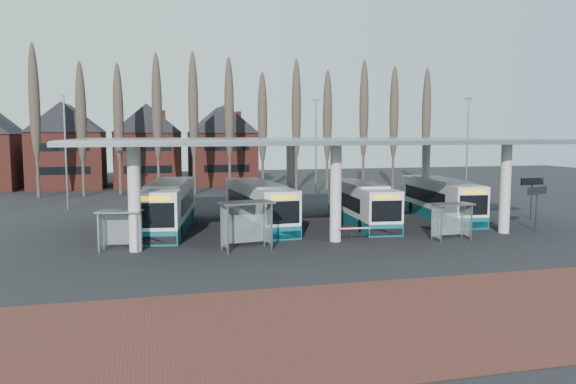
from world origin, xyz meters
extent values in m
plane|color=black|center=(0.00, 0.00, 0.00)|extent=(140.00, 140.00, 0.00)
cube|color=#512620|center=(0.00, -12.00, 0.01)|extent=(70.00, 10.00, 0.03)
cylinder|color=silver|center=(-12.00, 2.50, 3.00)|extent=(0.70, 0.70, 6.00)
cylinder|color=silver|center=(-12.00, 13.50, 3.00)|extent=(0.70, 0.70, 6.00)
cylinder|color=silver|center=(0.00, 2.50, 3.00)|extent=(0.70, 0.70, 6.00)
cylinder|color=silver|center=(0.00, 13.50, 3.00)|extent=(0.70, 0.70, 6.00)
cylinder|color=silver|center=(12.00, 2.50, 3.00)|extent=(0.70, 0.70, 6.00)
cylinder|color=silver|center=(12.00, 13.50, 3.00)|extent=(0.70, 0.70, 6.00)
cube|color=gray|center=(0.00, 8.00, 6.25)|extent=(32.00, 16.00, 0.12)
cube|color=silver|center=(0.00, 8.00, 6.32)|extent=(31.50, 15.50, 0.04)
cone|color=#473D33|center=(-22.00, 33.00, 7.25)|extent=(0.36, 0.36, 14.50)
ellipsoid|color=#473D33|center=(-22.00, 33.00, 8.99)|extent=(1.10, 1.10, 11.02)
cone|color=#473D33|center=(-18.00, 33.00, 7.25)|extent=(0.36, 0.36, 14.50)
ellipsoid|color=#473D33|center=(-18.00, 33.00, 8.99)|extent=(1.10, 1.10, 11.02)
cone|color=#473D33|center=(-14.00, 33.00, 7.25)|extent=(0.36, 0.36, 14.50)
ellipsoid|color=#473D33|center=(-14.00, 33.00, 8.99)|extent=(1.10, 1.10, 11.02)
cone|color=#473D33|center=(-10.00, 33.00, 7.25)|extent=(0.36, 0.36, 14.50)
ellipsoid|color=#473D33|center=(-10.00, 33.00, 8.99)|extent=(1.10, 1.10, 11.02)
cone|color=#473D33|center=(-6.00, 33.00, 7.25)|extent=(0.36, 0.36, 14.50)
ellipsoid|color=#473D33|center=(-6.00, 33.00, 8.99)|extent=(1.10, 1.10, 11.02)
cone|color=#473D33|center=(-2.00, 33.00, 7.25)|extent=(0.36, 0.36, 14.50)
ellipsoid|color=#473D33|center=(-2.00, 33.00, 8.99)|extent=(1.10, 1.10, 11.02)
cone|color=#473D33|center=(2.00, 33.00, 7.25)|extent=(0.36, 0.36, 14.50)
ellipsoid|color=#473D33|center=(2.00, 33.00, 8.99)|extent=(1.10, 1.10, 11.02)
cone|color=#473D33|center=(6.00, 33.00, 7.25)|extent=(0.36, 0.36, 14.50)
ellipsoid|color=#473D33|center=(6.00, 33.00, 8.99)|extent=(1.10, 1.10, 11.02)
cone|color=#473D33|center=(10.00, 33.00, 7.25)|extent=(0.36, 0.36, 14.50)
ellipsoid|color=#473D33|center=(10.00, 33.00, 8.99)|extent=(1.10, 1.10, 11.02)
cone|color=#473D33|center=(14.00, 33.00, 7.25)|extent=(0.36, 0.36, 14.50)
ellipsoid|color=#473D33|center=(14.00, 33.00, 8.99)|extent=(1.10, 1.10, 11.02)
cone|color=#473D33|center=(18.00, 33.00, 7.25)|extent=(0.36, 0.36, 14.50)
ellipsoid|color=#473D33|center=(18.00, 33.00, 8.99)|extent=(1.10, 1.10, 11.02)
cone|color=#473D33|center=(22.00, 33.00, 7.25)|extent=(0.36, 0.36, 14.50)
ellipsoid|color=#473D33|center=(22.00, 33.00, 8.99)|extent=(1.10, 1.10, 11.02)
cube|color=maroon|center=(-20.50, 44.00, 3.50)|extent=(8.00, 10.00, 7.00)
pyramid|color=black|center=(-20.50, 44.00, 10.50)|extent=(8.30, 10.30, 3.50)
cube|color=maroon|center=(-11.00, 44.00, 3.50)|extent=(8.00, 10.00, 7.00)
pyramid|color=black|center=(-11.00, 44.00, 10.50)|extent=(8.30, 10.30, 3.50)
cube|color=maroon|center=(-1.50, 44.00, 3.50)|extent=(8.00, 10.00, 7.00)
pyramid|color=black|center=(-1.50, 44.00, 10.50)|extent=(8.30, 10.30, 3.50)
cylinder|color=slate|center=(-18.00, 22.00, 5.00)|extent=(0.16, 0.16, 10.00)
cube|color=slate|center=(-18.00, 22.00, 10.10)|extent=(0.80, 0.15, 0.15)
cylinder|color=slate|center=(6.00, 26.00, 5.00)|extent=(0.16, 0.16, 10.00)
cube|color=slate|center=(6.00, 26.00, 10.10)|extent=(0.80, 0.15, 0.15)
cylinder|color=slate|center=(20.00, 20.00, 5.00)|extent=(0.16, 0.16, 10.00)
cube|color=slate|center=(20.00, 20.00, 10.10)|extent=(0.80, 0.15, 0.15)
cube|color=silver|center=(-9.83, 9.55, 1.81)|extent=(4.57, 12.30, 2.81)
cube|color=#0C535E|center=(-9.83, 9.55, 0.45)|extent=(4.59, 12.32, 0.90)
cube|color=silver|center=(-9.83, 9.55, 3.26)|extent=(3.50, 7.51, 0.18)
cube|color=black|center=(-9.75, 10.05, 1.91)|extent=(4.04, 8.99, 1.10)
cube|color=black|center=(-10.85, 3.64, 1.86)|extent=(2.23, 0.44, 1.51)
cube|color=black|center=(-8.81, 15.47, 1.91)|extent=(2.15, 0.43, 1.20)
cube|color=#F2AE0D|center=(-10.85, 3.64, 2.86)|extent=(1.77, 0.35, 0.30)
cube|color=black|center=(-10.85, 3.65, 0.35)|extent=(2.41, 0.49, 0.50)
cylinder|color=black|center=(-11.62, 5.99, 0.48)|extent=(0.44, 1.00, 0.96)
cylinder|color=black|center=(-9.34, 5.60, 0.48)|extent=(0.44, 1.00, 0.96)
cylinder|color=black|center=(-10.38, 13.21, 0.48)|extent=(0.44, 1.00, 0.96)
cylinder|color=black|center=(-8.09, 12.82, 0.48)|extent=(0.44, 1.00, 0.96)
cube|color=silver|center=(-3.47, 9.26, 1.72)|extent=(3.21, 11.63, 2.68)
cube|color=#0C535E|center=(-3.47, 9.26, 0.43)|extent=(3.23, 11.65, 0.86)
cube|color=silver|center=(-3.47, 9.26, 3.11)|extent=(2.65, 7.03, 0.17)
cube|color=black|center=(-3.50, 9.73, 1.82)|extent=(3.03, 8.42, 1.05)
cube|color=black|center=(-3.08, 3.54, 1.77)|extent=(2.15, 0.20, 1.44)
cube|color=black|center=(-3.85, 14.97, 1.82)|extent=(2.08, 0.20, 1.15)
cube|color=#F2AE0D|center=(-3.08, 3.54, 2.73)|extent=(1.71, 0.16, 0.29)
cube|color=black|center=(-3.09, 3.55, 0.34)|extent=(2.32, 0.23, 0.48)
cylinder|color=black|center=(-4.33, 5.55, 0.46)|extent=(0.33, 0.94, 0.92)
cylinder|color=black|center=(-2.12, 5.70, 0.46)|extent=(0.33, 0.94, 0.92)
cylinder|color=black|center=(-4.80, 12.53, 0.46)|extent=(0.33, 0.94, 0.92)
cylinder|color=black|center=(-2.59, 12.68, 0.46)|extent=(0.33, 0.94, 0.92)
cube|color=silver|center=(4.10, 8.48, 1.65)|extent=(3.22, 11.15, 2.57)
cube|color=#0C535E|center=(4.10, 8.48, 0.41)|extent=(3.24, 11.17, 0.82)
cube|color=silver|center=(4.10, 8.48, 2.98)|extent=(2.63, 6.75, 0.16)
cube|color=black|center=(4.14, 8.94, 1.74)|extent=(3.01, 8.08, 1.01)
cube|color=black|center=(3.66, 3.02, 1.70)|extent=(2.05, 0.22, 1.37)
cube|color=black|center=(4.55, 13.94, 1.74)|extent=(1.98, 0.22, 1.10)
cube|color=#F2AE0D|center=(3.66, 3.02, 2.61)|extent=(1.63, 0.18, 0.27)
cube|color=black|center=(3.66, 3.03, 0.32)|extent=(2.22, 0.25, 0.46)
cylinder|color=black|center=(2.77, 5.10, 0.44)|extent=(0.33, 0.90, 0.88)
cylinder|color=black|center=(4.88, 4.93, 0.44)|extent=(0.33, 0.90, 0.88)
cylinder|color=black|center=(3.31, 11.76, 0.44)|extent=(0.33, 0.90, 0.88)
cylinder|color=black|center=(5.42, 11.59, 0.44)|extent=(0.33, 0.90, 0.88)
cube|color=silver|center=(11.25, 9.63, 1.68)|extent=(3.53, 11.38, 2.61)
cube|color=#0C535E|center=(11.25, 9.63, 0.42)|extent=(3.55, 11.40, 0.84)
cube|color=silver|center=(11.25, 9.63, 3.03)|extent=(2.83, 6.91, 0.17)
cube|color=black|center=(11.30, 10.10, 1.77)|extent=(3.24, 8.27, 1.03)
cube|color=black|center=(10.67, 4.08, 1.73)|extent=(2.09, 0.27, 1.40)
cube|color=black|center=(11.83, 15.18, 1.77)|extent=(2.02, 0.27, 1.12)
cube|color=#F2AE0D|center=(10.67, 4.08, 2.66)|extent=(1.66, 0.22, 0.28)
cube|color=black|center=(10.67, 4.09, 0.33)|extent=(2.26, 0.31, 0.47)
cylinder|color=black|center=(9.81, 6.22, 0.45)|extent=(0.35, 0.92, 0.90)
cylinder|color=black|center=(11.95, 5.99, 0.45)|extent=(0.35, 0.92, 0.90)
cylinder|color=black|center=(10.52, 12.99, 0.45)|extent=(0.35, 0.92, 0.90)
cylinder|color=black|center=(12.66, 12.77, 0.45)|extent=(0.35, 0.92, 0.90)
cube|color=gray|center=(-14.00, 2.56, 1.12)|extent=(0.09, 0.09, 2.24)
cube|color=gray|center=(-11.90, 2.09, 1.12)|extent=(0.09, 0.09, 2.24)
cube|color=gray|center=(-13.78, 3.52, 1.12)|extent=(0.09, 0.09, 2.24)
cube|color=gray|center=(-11.68, 3.05, 1.12)|extent=(0.09, 0.09, 2.24)
cube|color=gray|center=(-12.84, 2.80, 2.29)|extent=(2.73, 1.78, 0.09)
cube|color=silver|center=(-12.72, 3.33, 1.17)|extent=(2.11, 0.51, 1.79)
cube|color=silver|center=(-13.94, 3.05, 1.17)|extent=(0.25, 0.97, 1.79)
cube|color=silver|center=(-11.75, 2.56, 1.17)|extent=(0.25, 0.97, 1.79)
cube|color=gray|center=(-7.03, 0.45, 1.35)|extent=(0.10, 0.10, 2.71)
cube|color=gray|center=(-4.46, 0.81, 1.35)|extent=(0.10, 0.10, 2.71)
cube|color=gray|center=(-7.20, 1.62, 1.35)|extent=(0.10, 0.10, 2.71)
cube|color=gray|center=(-4.63, 1.99, 1.35)|extent=(0.10, 0.10, 2.71)
cube|color=gray|center=(-5.83, 1.22, 2.76)|extent=(3.22, 1.93, 0.11)
cube|color=silver|center=(-5.92, 1.86, 1.41)|extent=(2.58, 0.41, 2.17)
cube|color=silver|center=(-7.17, 1.03, 1.41)|extent=(0.21, 1.19, 2.17)
cube|color=silver|center=(-4.49, 1.41, 1.41)|extent=(0.21, 1.19, 2.17)
cube|color=gray|center=(6.02, 0.28, 1.13)|extent=(0.08, 0.08, 2.27)
cube|color=gray|center=(8.19, 0.41, 1.13)|extent=(0.08, 0.08, 2.27)
cube|color=gray|center=(5.96, 1.28, 1.13)|extent=(0.08, 0.08, 2.27)
cube|color=gray|center=(8.13, 1.40, 1.13)|extent=(0.08, 0.08, 2.27)
cube|color=gray|center=(7.08, 0.84, 2.31)|extent=(2.61, 1.41, 0.09)
cube|color=silver|center=(7.05, 1.39, 1.18)|extent=(2.17, 0.16, 1.81)
cube|color=silver|center=(5.95, 0.78, 1.18)|extent=(0.09, 1.00, 1.81)
cube|color=silver|center=(8.21, 0.91, 1.18)|extent=(0.09, 1.00, 1.81)
cylinder|color=black|center=(14.35, 2.30, 1.50)|extent=(0.09, 0.09, 3.01)
cube|color=black|center=(14.35, 2.30, 2.82)|extent=(1.99, 0.80, 0.52)
cylinder|color=black|center=(17.65, 7.07, 1.59)|extent=(0.10, 0.10, 3.18)
cube|color=black|center=(17.65, 7.07, 2.98)|extent=(2.19, 0.37, 0.55)
cube|color=black|center=(0.97, 2.30, 0.51)|extent=(0.07, 0.07, 1.03)
cube|color=red|center=(0.97, 1.83, 0.89)|extent=(2.06, 0.28, 0.09)
camera|label=1|loc=(-11.41, -30.08, 6.71)|focal=35.00mm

